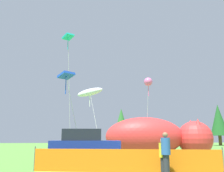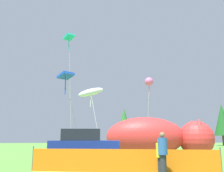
{
  "view_description": "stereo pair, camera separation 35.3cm",
  "coord_description": "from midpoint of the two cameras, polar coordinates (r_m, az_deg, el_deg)",
  "views": [
    {
      "loc": [
        -3.3,
        -14.73,
        1.64
      ],
      "look_at": [
        -1.2,
        3.93,
        5.5
      ],
      "focal_mm": 40.0,
      "sensor_mm": 36.0,
      "label": 1
    },
    {
      "loc": [
        -2.95,
        -14.76,
        1.64
      ],
      "look_at": [
        -1.2,
        3.93,
        5.5
      ],
      "focal_mm": 40.0,
      "sensor_mm": 36.0,
      "label": 2
    }
  ],
  "objects": [
    {
      "name": "kite_white_ghost",
      "position": [
        22.15,
        -5.51,
        -1.45
      ],
      "size": [
        2.5,
        3.02,
        6.1
      ],
      "color": "silver",
      "rests_on": "ground"
    },
    {
      "name": "horizon_tree_west",
      "position": [
        48.53,
        1.92,
        -8.37
      ],
      "size": [
        2.99,
        2.99,
        7.13
      ],
      "color": "brown",
      "rests_on": "ground"
    },
    {
      "name": "spectator_in_yellow_shirt",
      "position": [
        11.72,
        10.69,
        -15.19
      ],
      "size": [
        0.35,
        0.35,
        1.59
      ],
      "color": "#2D2D38",
      "rests_on": "ground"
    },
    {
      "name": "folding_chair",
      "position": [
        14.67,
        21.88,
        -15.15
      ],
      "size": [
        0.66,
        0.66,
        0.89
      ],
      "rotation": [
        0.0,
        0.0,
        -2.62
      ],
      "color": "black",
      "rests_on": "ground"
    },
    {
      "name": "kite_teal_diamond",
      "position": [
        24.72,
        -10.39,
        10.43
      ],
      "size": [
        1.26,
        1.28,
        11.38
      ],
      "color": "silver",
      "rests_on": "ground"
    },
    {
      "name": "safety_fence",
      "position": [
        12.33,
        2.07,
        -16.71
      ],
      "size": [
        8.75,
        2.11,
        1.18
      ],
      "rotation": [
        0.0,
        0.0,
        -0.23
      ],
      "color": "orange",
      "rests_on": "ground"
    },
    {
      "name": "ground_plane",
      "position": [
        15.16,
        5.79,
        -17.75
      ],
      "size": [
        120.0,
        120.0,
        0.0
      ],
      "primitive_type": "plane",
      "color": "#548C38"
    },
    {
      "name": "kite_pink_octopus",
      "position": [
        22.52,
        7.83,
        0.87
      ],
      "size": [
        0.75,
        0.98,
        6.88
      ],
      "color": "silver",
      "rests_on": "ground"
    },
    {
      "name": "parked_car",
      "position": [
        15.98,
        -6.93,
        -13.67
      ],
      "size": [
        4.35,
        2.05,
        2.13
      ],
      "rotation": [
        0.0,
        0.0,
        -0.05
      ],
      "color": "navy",
      "rests_on": "ground"
    },
    {
      "name": "horizon_tree_east",
      "position": [
        55.4,
        23.0,
        -7.16
      ],
      "size": [
        3.45,
        3.45,
        8.24
      ],
      "color": "brown",
      "rests_on": "ground"
    },
    {
      "name": "spectator_in_white_shirt",
      "position": [
        11.52,
        11.32,
        -14.5
      ],
      "size": [
        0.4,
        0.4,
        1.86
      ],
      "color": "#2D2D38",
      "rests_on": "ground"
    },
    {
      "name": "kite_blue_box",
      "position": [
        17.34,
        -10.96,
        2.08
      ],
      "size": [
        1.87,
        2.77,
        5.98
      ],
      "color": "silver",
      "rests_on": "ground"
    },
    {
      "name": "inflatable_cat",
      "position": [
        22.71,
        9.67,
        -11.64
      ],
      "size": [
        9.55,
        4.24,
        3.38
      ],
      "rotation": [
        0.0,
        0.0,
        -0.13
      ],
      "color": "red",
      "rests_on": "ground"
    }
  ]
}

